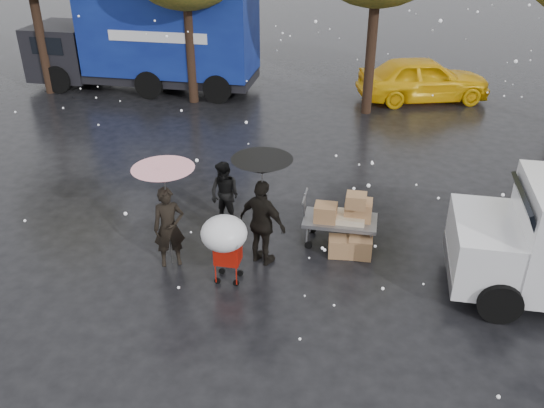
% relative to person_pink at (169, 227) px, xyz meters
% --- Properties ---
extents(ground, '(90.00, 90.00, 0.00)m').
position_rel_person_pink_xyz_m(ground, '(0.85, -0.33, -0.83)').
color(ground, black).
rests_on(ground, ground).
extents(person_pink, '(0.72, 0.62, 1.66)m').
position_rel_person_pink_xyz_m(person_pink, '(0.00, 0.00, 0.00)').
color(person_pink, black).
rests_on(person_pink, ground).
extents(person_middle, '(0.88, 0.80, 1.49)m').
position_rel_person_pink_xyz_m(person_middle, '(0.65, 1.68, -0.09)').
color(person_middle, black).
rests_on(person_middle, ground).
extents(person_black, '(1.13, 0.84, 1.79)m').
position_rel_person_pink_xyz_m(person_black, '(1.76, 0.40, 0.06)').
color(person_black, black).
rests_on(person_black, ground).
extents(umbrella_pink, '(1.16, 1.16, 2.09)m').
position_rel_person_pink_xyz_m(umbrella_pink, '(0.00, -0.00, 1.11)').
color(umbrella_pink, '#4C4C4C').
rests_on(umbrella_pink, ground).
extents(umbrella_black, '(1.14, 1.14, 2.25)m').
position_rel_person_pink_xyz_m(umbrella_black, '(1.76, 0.40, 1.26)').
color(umbrella_black, '#4C4C4C').
rests_on(umbrella_black, ground).
extents(vendor_cart, '(1.52, 0.80, 1.27)m').
position_rel_person_pink_xyz_m(vendor_cart, '(3.27, 1.37, -0.10)').
color(vendor_cart, slate).
rests_on(vendor_cart, ground).
extents(shopping_cart, '(0.84, 0.84, 1.46)m').
position_rel_person_pink_xyz_m(shopping_cart, '(1.25, -0.48, 0.23)').
color(shopping_cart, red).
rests_on(shopping_cart, ground).
extents(blue_truck, '(8.30, 2.60, 3.50)m').
position_rel_person_pink_xyz_m(blue_truck, '(-4.62, 10.88, 0.93)').
color(blue_truck, navy).
rests_on(blue_truck, ground).
extents(box_ground_near, '(0.48, 0.38, 0.42)m').
position_rel_person_pink_xyz_m(box_ground_near, '(3.65, 0.96, -0.62)').
color(box_ground_near, olive).
rests_on(box_ground_near, ground).
extents(box_ground_far, '(0.54, 0.44, 0.39)m').
position_rel_person_pink_xyz_m(box_ground_far, '(3.27, 0.94, -0.63)').
color(box_ground_far, olive).
rests_on(box_ground_far, ground).
extents(yellow_taxi, '(4.84, 3.05, 1.54)m').
position_rel_person_pink_xyz_m(yellow_taxi, '(5.20, 11.35, -0.06)').
color(yellow_taxi, yellow).
rests_on(yellow_taxi, ground).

